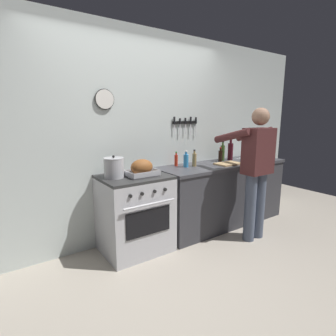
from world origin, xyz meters
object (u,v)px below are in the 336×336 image
stove (135,213)px  bottle_soy_sauce (220,156)px  person_cook (256,166)px  bottle_hot_sauce (176,160)px  bottle_vinegar (194,159)px  cutting_board (228,164)px  stock_pot (114,168)px  bottle_dish_soap (186,160)px  bottle_wine_red (230,151)px  bottle_olive_oil (223,152)px  roasting_pan (142,168)px

stove → bottle_soy_sauce: size_ratio=4.30×
stove → person_cook: size_ratio=0.54×
bottle_hot_sauce → bottle_vinegar: bottle_vinegar is taller
cutting_board → bottle_hot_sauce: (-0.66, 0.32, 0.07)m
bottle_vinegar → bottle_soy_sauce: bottle_vinegar is taller
stock_pot → bottle_vinegar: bearing=0.2°
bottle_dish_soap → bottle_wine_red: bottle_wine_red is taller
cutting_board → bottle_soy_sauce: 0.25m
bottle_dish_soap → bottle_hot_sauce: size_ratio=1.13×
stock_pot → bottle_olive_oil: (1.79, 0.12, 0.01)m
stove → stock_pot: 0.60m
bottle_wine_red → bottle_dish_soap: bearing=-176.0°
bottle_wine_red → bottle_soy_sauce: bearing=-175.7°
roasting_pan → stock_pot: 0.31m
stove → cutting_board: cutting_board is taller
bottle_wine_red → bottle_soy_sauce: size_ratio=1.54×
stove → bottle_olive_oil: bottle_olive_oil is taller
person_cook → stock_pot: size_ratio=6.69×
roasting_pan → stock_pot: bearing=161.5°
bottle_vinegar → stove: bearing=-177.2°
stove → bottle_olive_oil: 1.68m
person_cook → bottle_vinegar: person_cook is taller
stock_pot → cutting_board: bearing=-5.6°
bottle_olive_oil → bottle_hot_sauce: bearing=176.8°
stock_pot → bottle_dish_soap: stock_pot is taller
cutting_board → bottle_vinegar: (-0.48, 0.16, 0.08)m
bottle_hot_sauce → bottle_soy_sauce: (0.73, -0.09, 0.01)m
bottle_hot_sauce → person_cook: bearing=-50.5°
stock_pot → bottle_wine_red: 1.93m
roasting_pan → bottle_hot_sauce: (0.67, 0.26, -0.01)m
bottle_vinegar → person_cook: bearing=-53.1°
person_cook → bottle_soy_sauce: person_cook is taller
cutting_board → bottle_wine_red: bottle_wine_red is taller
stock_pot → bottle_hot_sauce: bearing=9.8°
roasting_pan → bottle_wine_red: 1.65m
bottle_soy_sauce → roasting_pan: bearing=-173.1°
bottle_olive_oil → bottle_vinegar: size_ratio=1.30×
roasting_pan → person_cook: bearing=-21.6°
bottle_soy_sauce → cutting_board: bearing=-107.4°
bottle_soy_sauce → stock_pot: bearing=-177.5°
bottle_dish_soap → bottle_hot_sauce: bottle_dish_soap is taller
stove → bottle_wine_red: bottle_wine_red is taller
person_cook → bottle_hot_sauce: 1.02m
bottle_dish_soap → bottle_olive_oil: bottle_olive_oil is taller
cutting_board → bottle_vinegar: bearing=161.5°
bottle_olive_oil → bottle_wine_red: bearing=-12.0°
bottle_hot_sauce → bottle_soy_sauce: bottle_soy_sauce is taller
person_cook → bottle_olive_oil: person_cook is taller
bottle_dish_soap → bottle_wine_red: (0.90, 0.06, 0.05)m
bottle_hot_sauce → bottle_soy_sauce: bearing=-7.2°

